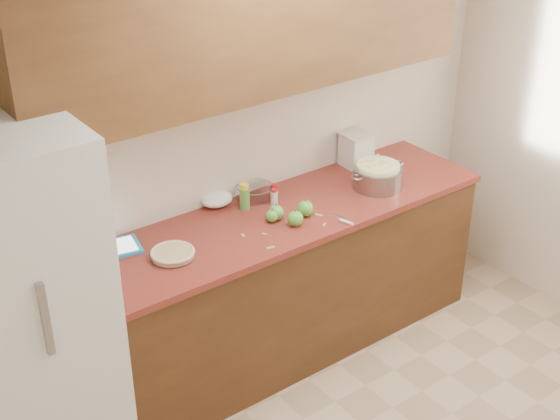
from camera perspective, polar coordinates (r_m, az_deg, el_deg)
room_shell at (r=3.19m, az=15.42°, el=-4.83°), size 3.60×3.60×3.60m
counter_run at (r=4.52m, az=-0.47°, el=-5.57°), size 2.64×0.68×0.92m
upper_cabinets at (r=4.01m, az=-1.90°, el=13.38°), size 2.60×0.34×0.70m
fridge at (r=3.73m, az=-18.43°, el=-7.37°), size 0.70×0.70×1.80m
pie at (r=3.95m, az=-7.85°, el=-3.20°), size 0.23×0.23×0.04m
colander at (r=4.61m, az=7.15°, el=2.48°), size 0.39×0.29×0.15m
flour_canister at (r=4.85m, az=5.59°, el=4.44°), size 0.18×0.18×0.21m
tablet at (r=4.06m, az=-11.98°, el=-2.76°), size 0.29×0.24×0.02m
paring_knife at (r=4.24m, az=4.78°, el=-0.79°), size 0.07×0.17×0.02m
lemon_bottle at (r=4.33m, az=-2.61°, el=0.95°), size 0.06×0.06×0.15m
cinnamon_shaker at (r=4.38m, az=-0.43°, el=0.94°), size 0.04×0.04×0.10m
vanilla_bottle at (r=4.43m, az=-0.47°, el=1.31°), size 0.04×0.04×0.10m
mixing_bowl at (r=4.46m, az=-1.89°, el=1.41°), size 0.21×0.21×0.08m
paper_towel at (r=4.39m, az=-4.62°, el=0.79°), size 0.22×0.20×0.08m
apple_left at (r=4.22m, az=-0.58°, el=-0.44°), size 0.07×0.07×0.08m
apple_center at (r=4.23m, az=-0.28°, el=-0.18°), size 0.09×0.09×0.10m
apple_front at (r=4.18m, az=1.13°, el=-0.62°), size 0.09×0.09×0.10m
apple_extra at (r=4.27m, az=1.87°, el=0.13°), size 0.09×0.09×0.10m
peel_a at (r=4.12m, az=-1.14°, el=-1.76°), size 0.02×0.03×0.00m
peel_b at (r=4.00m, az=-0.68°, el=-2.75°), size 0.05×0.02×0.00m
peel_c at (r=4.21m, az=3.25°, el=-1.08°), size 0.04×0.03×0.00m
peel_d at (r=4.30m, az=2.88°, el=-0.37°), size 0.04×0.05×0.00m
peel_e at (r=4.11m, az=-2.71°, el=-1.86°), size 0.02×0.03×0.00m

